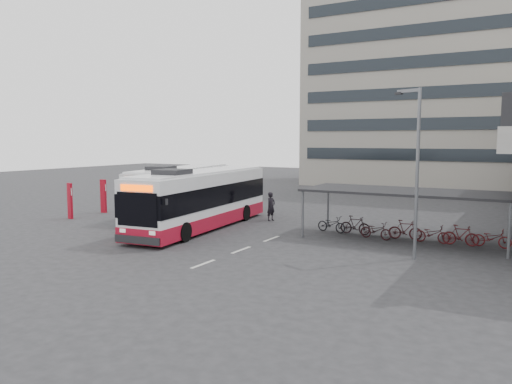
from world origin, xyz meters
The scene contains 11 objects.
ground centered at (0.00, 0.00, 0.00)m, with size 120.00×120.00×0.00m, color #28282B.
bike_shelter centered at (8.50, 3.00, 1.36)m, with size 10.00×4.00×2.54m.
office_block centered at (6.00, 36.00, 12.50)m, with size 30.00×15.00×25.00m, color gray.
road_markings centered at (2.50, -3.00, 0.01)m, with size 0.15×7.60×0.01m.
bus_main centered at (-2.48, 0.85, 1.65)m, with size 3.81×12.19×3.55m.
bus_teal centered at (-7.18, 5.04, 1.58)m, with size 4.71×11.75×3.40m.
pedestrian centered at (-0.22, 5.11, 0.90)m, with size 0.66×0.43×1.80m, color black.
lamp_post centered at (9.75, -0.81, 4.11)m, with size 1.21×0.60×7.20m.
sign_totem_south centered at (-11.83, -0.56, 1.20)m, with size 0.50×0.26×2.31m.
sign_totem_mid centered at (-12.00, 2.44, 1.20)m, with size 0.50×0.15×2.32m.
sign_totem_north centered at (-12.09, 7.16, 1.24)m, with size 0.52×0.22×2.39m.
Camera 1 is at (14.22, -22.29, 5.07)m, focal length 35.00 mm.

